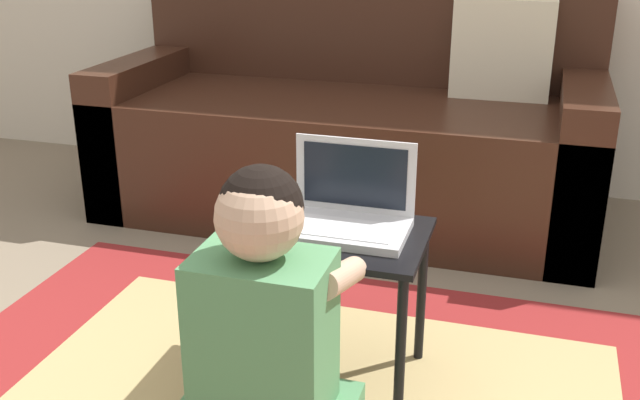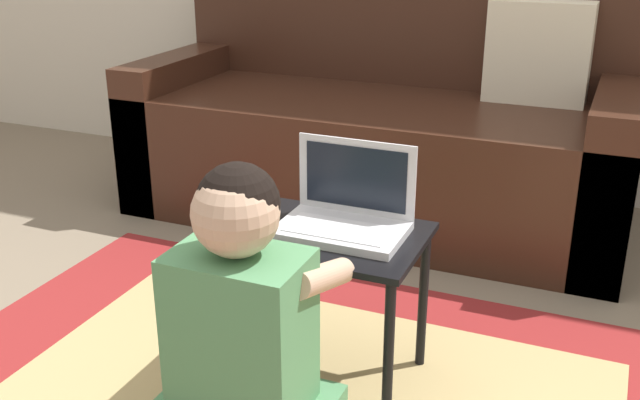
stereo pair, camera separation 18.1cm
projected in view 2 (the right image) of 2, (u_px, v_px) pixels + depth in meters
The scene contains 5 objects.
couch at pixel (384, 136), 2.89m from camera, with size 1.84×0.81×0.86m.
laptop_desk at pixel (322, 255), 1.80m from camera, with size 0.49×0.33×0.41m.
laptop at pixel (345, 217), 1.77m from camera, with size 0.30×0.20×0.21m.
computer_mouse at pixel (245, 220), 1.80m from camera, with size 0.06×0.10×0.04m.
person_seated at pixel (243, 352), 1.49m from camera, with size 0.35×0.38×0.69m.
Camera 2 is at (0.68, -1.32, 1.12)m, focal length 42.00 mm.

